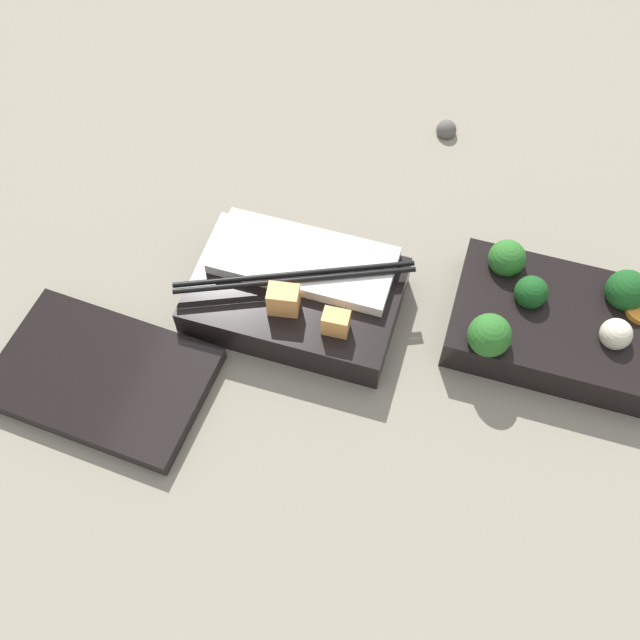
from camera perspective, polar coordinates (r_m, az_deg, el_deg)
The scene contains 5 objects.
ground_plane at distance 0.73m, azimuth 7.77°, elevation -0.25°, with size 3.00×3.00×0.00m, color gray.
bento_tray_vegetable at distance 0.73m, azimuth 17.53°, elevation -0.06°, with size 0.19×0.13×0.07m.
bento_tray_rice at distance 0.71m, azimuth -1.76°, elevation 2.13°, with size 0.21×0.13×0.07m.
bento_lid at distance 0.71m, azimuth -16.25°, elevation -4.16°, with size 0.19×0.12×0.02m, color black.
pebble_0 at distance 0.89m, azimuth 9.61°, elevation 14.10°, with size 0.02×0.02×0.02m, color #595651.
Camera 1 is at (-0.02, 0.39, 0.61)m, focal length 42.00 mm.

